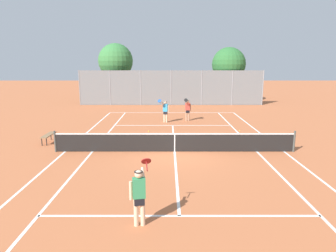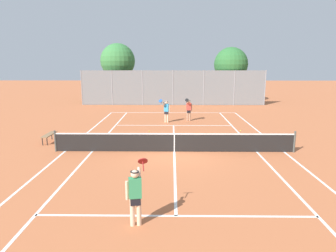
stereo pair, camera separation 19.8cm
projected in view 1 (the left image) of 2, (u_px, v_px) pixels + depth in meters
name	position (u px, v px, depth m)	size (l,w,h in m)	color
ground_plane	(175.00, 152.00, 14.98)	(120.00, 120.00, 0.00)	#BC663D
court_line_markings	(175.00, 152.00, 14.98)	(11.10, 23.90, 0.01)	white
tennis_net	(175.00, 142.00, 14.88)	(12.00, 0.10, 1.07)	#474C47
player_near_side	(139.00, 194.00, 8.05)	(0.57, 0.81, 1.77)	beige
player_far_left	(165.00, 110.00, 22.13)	(0.84, 0.69, 1.77)	beige
player_far_right	(188.00, 109.00, 22.73)	(0.58, 0.81, 1.77)	tan
loose_tennis_ball_0	(149.00, 131.00, 19.30)	(0.07, 0.07, 0.07)	#D1DB33
loose_tennis_ball_1	(168.00, 134.00, 18.50)	(0.07, 0.07, 0.07)	#D1DB33
loose_tennis_ball_2	(240.00, 130.00, 19.51)	(0.07, 0.07, 0.07)	#D1DB33
loose_tennis_ball_3	(106.00, 139.00, 17.26)	(0.07, 0.07, 0.07)	#D1DB33
courtside_bench	(49.00, 135.00, 16.63)	(0.36, 1.50, 0.47)	olive
back_fence	(171.00, 88.00, 30.98)	(19.10, 0.08, 3.60)	gray
tree_behind_left	(116.00, 62.00, 32.96)	(3.80, 3.80, 6.45)	brown
tree_behind_right	(228.00, 65.00, 32.38)	(3.63, 3.63, 6.00)	brown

